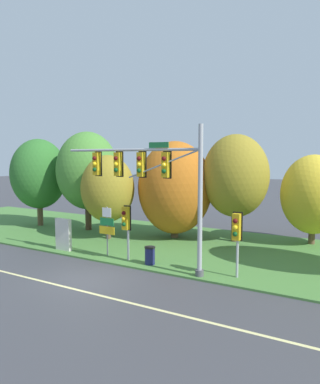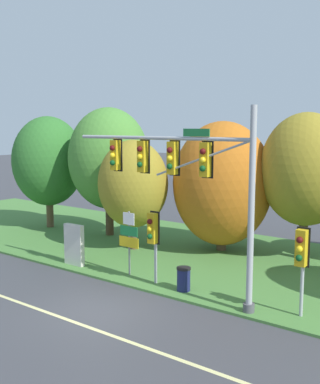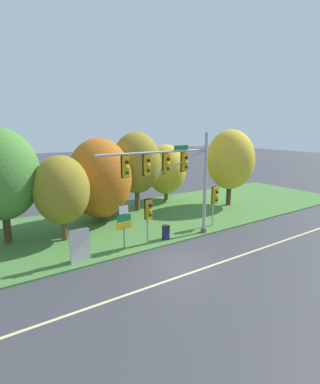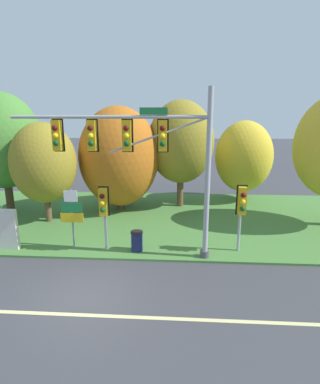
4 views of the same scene
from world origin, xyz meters
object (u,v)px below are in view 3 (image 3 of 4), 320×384
Objects in this scene: traffic_signal_mast at (174,171)px; tree_right_far at (166,169)px; tree_tall_centre at (137,163)px; pedestrian_signal_further_along at (215,198)px; tree_left_of_mast at (1,175)px; tree_mid_verge at (100,178)px; info_kiosk at (80,246)px; pedestrian_signal_near_kerb at (149,212)px; trash_bin at (166,232)px; tree_behind_signpost at (62,190)px; tree_furthest_back at (230,160)px; route_sign_post at (124,221)px.

tree_right_far is at bearing 57.34° from traffic_signal_mast.
tree_tall_centre is 1.23× the size of tree_right_far.
tree_left_of_mast is at bearing 159.09° from pedestrian_signal_further_along.
tree_left_of_mast reaches higher than tree_mid_verge.
tree_tall_centre is at bearing 43.28° from info_kiosk.
tree_mid_verge is 3.48× the size of info_kiosk.
traffic_signal_mast reaches higher than tree_right_far.
tree_mid_verge is at bearing 108.68° from traffic_signal_mast.
traffic_signal_mast is at bearing -10.45° from pedestrian_signal_near_kerb.
traffic_signal_mast is 8.81× the size of trash_bin.
tree_left_of_mast is 15.92m from tree_right_far.
tree_tall_centre is at bearing 10.42° from tree_left_of_mast.
tree_tall_centre reaches higher than pedestrian_signal_further_along.
pedestrian_signal_further_along is 9.26m from tree_right_far.
tree_left_of_mast is at bearing 118.11° from info_kiosk.
tree_behind_signpost is 0.86× the size of tree_mid_verge.
pedestrian_signal_near_kerb is at bearing -85.15° from tree_mid_verge.
pedestrian_signal_further_along is 7.92m from tree_tall_centre.
tree_left_of_mast reaches higher than tree_furthest_back.
tree_furthest_back is (11.72, 4.19, 2.25)m from pedestrian_signal_near_kerb.
tree_furthest_back is 11.75m from trash_bin.
info_kiosk is at bearing -61.89° from tree_left_of_mast.
tree_left_of_mast is (-7.50, 5.43, 2.34)m from pedestrian_signal_near_kerb.
tree_right_far is at bearing 36.87° from info_kiosk.
tree_left_of_mast is (-5.92, 5.08, 2.78)m from route_sign_post.
route_sign_post is 0.48× the size of tree_right_far.
pedestrian_signal_further_along reaches higher than pedestrian_signal_near_kerb.
trash_bin is at bearing -105.01° from tree_tall_centre.
tree_tall_centre is at bearing 54.93° from route_sign_post.
route_sign_post is 3.26m from trash_bin.
traffic_signal_mast is 1.17× the size of tree_tall_centre.
pedestrian_signal_near_kerb is at bearing 0.82° from info_kiosk.
tree_left_of_mast is 1.30× the size of tree_right_far.
pedestrian_signal_further_along is 1.11× the size of route_sign_post.
route_sign_post is at bearing 175.53° from trash_bin.
pedestrian_signal_near_kerb reaches higher than route_sign_post.
tree_left_of_mast is at bearing -169.58° from tree_tall_centre.
tree_furthest_back reaches higher than info_kiosk.
tree_right_far is (6.15, 9.60, -1.48)m from traffic_signal_mast.
tree_tall_centre reaches higher than tree_mid_verge.
tree_tall_centre is (-2.63, 7.17, 2.09)m from pedestrian_signal_further_along.
trash_bin is at bearing -32.85° from tree_behind_signpost.
pedestrian_signal_near_kerb is at bearing -12.38° from route_sign_post.
tree_behind_signpost is (-4.28, 3.80, 1.26)m from pedestrian_signal_near_kerb.
tree_mid_verge is at bearing 34.99° from tree_behind_signpost.
pedestrian_signal_near_kerb is at bearing -41.56° from tree_behind_signpost.
pedestrian_signal_near_kerb is 3.21× the size of trash_bin.
tree_left_of_mast reaches higher than pedestrian_signal_near_kerb.
tree_tall_centre reaches higher than trash_bin.
traffic_signal_mast is at bearing -102.05° from tree_tall_centre.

